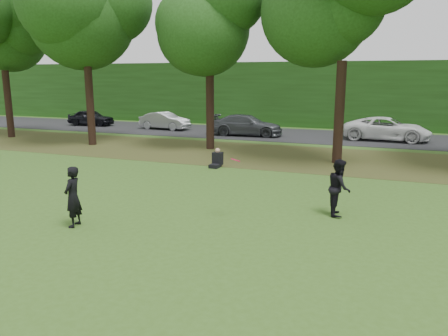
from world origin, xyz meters
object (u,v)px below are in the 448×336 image
Objects in this scene: player_right at (339,187)px; frisbee at (235,160)px; seated_person at (217,160)px; player_left at (73,197)px.

frisbee is (-2.66, -1.47, 0.89)m from player_right.
player_right is 5.79× the size of frisbee.
seated_person is at bearing 115.59° from frisbee.
frisbee reaches higher than seated_person.
frisbee is (3.87, 2.03, 0.89)m from player_left.
seated_person is (-5.80, 5.09, -0.51)m from player_right.
frisbee is 7.41m from seated_person.
player_left reaches higher than seated_person.
seated_person is (0.72, 8.60, -0.51)m from player_left.
player_left is at bearing 108.76° from player_right.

